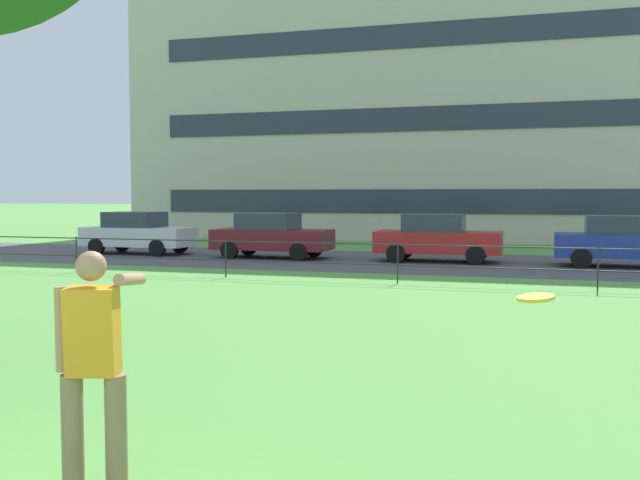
% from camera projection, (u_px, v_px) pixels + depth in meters
% --- Properties ---
extents(street_strip, '(80.00, 7.52, 0.01)m').
position_uv_depth(street_strip, '(431.00, 262.00, 22.89)').
color(street_strip, '#4C4C51').
rests_on(street_strip, ground).
extents(park_fence, '(36.45, 0.04, 1.00)m').
position_uv_depth(park_fence, '(398.00, 256.00, 17.35)').
color(park_fence, '#232328').
rests_on(park_fence, ground).
extents(person_thrower, '(0.50, 0.84, 1.75)m').
position_uv_depth(person_thrower, '(93.00, 361.00, 5.21)').
color(person_thrower, '#846B4C').
rests_on(person_thrower, ground).
extents(frisbee, '(0.38, 0.38, 0.05)m').
position_uv_depth(frisbee, '(536.00, 298.00, 5.14)').
color(frisbee, yellow).
extents(car_white_far_left, '(4.02, 1.86, 1.54)m').
position_uv_depth(car_white_far_left, '(138.00, 233.00, 26.14)').
color(car_white_far_left, silver).
rests_on(car_white_far_left, ground).
extents(car_maroon_far_right, '(4.03, 1.86, 1.54)m').
position_uv_depth(car_maroon_far_right, '(271.00, 235.00, 24.45)').
color(car_maroon_far_right, maroon).
rests_on(car_maroon_far_right, ground).
extents(car_red_center, '(4.01, 1.84, 1.54)m').
position_uv_depth(car_red_center, '(437.00, 238.00, 23.08)').
color(car_red_center, red).
rests_on(car_red_center, ground).
extents(car_blue_right, '(4.02, 1.85, 1.54)m').
position_uv_depth(car_blue_right, '(623.00, 241.00, 21.35)').
color(car_blue_right, '#233899').
rests_on(car_blue_right, ground).
extents(apartment_building_background, '(29.18, 15.88, 15.34)m').
position_uv_depth(apartment_building_background, '(434.00, 96.00, 39.84)').
color(apartment_building_background, beige).
rests_on(apartment_building_background, ground).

